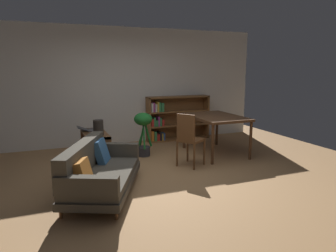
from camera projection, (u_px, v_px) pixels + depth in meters
name	position (u px, v px, depth m)	size (l,w,h in m)	color
ground_plane	(164.00, 178.00, 5.05)	(8.16, 8.16, 0.00)	#A87A4C
back_wall_panel	(123.00, 86.00, 7.27)	(6.80, 0.10, 2.70)	silver
fabric_couch	(98.00, 170.00, 4.40)	(1.44, 1.92, 0.73)	brown
media_console	(95.00, 146.00, 6.07)	(0.44, 1.05, 0.53)	brown
open_laptop	(89.00, 129.00, 6.20)	(0.42, 0.29, 0.09)	#333338
desk_speaker	(98.00, 128.00, 5.72)	(0.19, 0.19, 0.29)	#2D2823
potted_floor_plant	(143.00, 129.00, 6.23)	(0.37, 0.42, 0.89)	#333338
dining_table	(215.00, 119.00, 6.38)	(0.94, 1.38, 0.80)	#56351E
dining_chair_near	(189.00, 137.00, 5.55)	(0.56, 0.55, 0.98)	brown
bookshelf	(173.00, 118.00, 7.69)	(1.60, 0.31, 1.09)	brown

